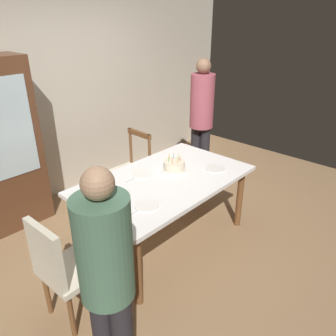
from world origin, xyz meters
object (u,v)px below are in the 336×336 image
Objects in this scene: dining_table at (165,185)px; chair_upholstered at (62,267)px; plate_near_guest at (215,168)px; plate_near_celebrant at (146,205)px; plate_far_side at (142,174)px; birthday_cake at (174,166)px; person_guest at (201,116)px; person_celebrant at (107,275)px; chair_spindle_back at (130,172)px.

dining_table is 1.29m from chair_upholstered.
chair_upholstered is (-1.81, 0.11, -0.23)m from plate_near_guest.
plate_near_celebrant is 0.23× the size of chair_upholstered.
plate_far_side is 0.79m from plate_near_guest.
plate_near_celebrant is at bearing 180.00° from plate_near_guest.
dining_table is 8.08× the size of plate_far_side.
dining_table is 6.35× the size of birthday_cake.
dining_table is 1.01× the size of person_guest.
dining_table is 0.26m from birthday_cake.
chair_upholstered is 0.76m from person_celebrant.
chair_upholstered is at bearing 172.23° from plate_near_celebrant.
plate_near_guest is 1.95m from person_celebrant.
plate_near_celebrant and plate_near_guest have the same top height.
person_guest is at bearing 24.34° from birthday_cake.
person_guest is (2.63, 0.71, 0.48)m from chair_upholstered.
person_guest is (1.44, 0.34, 0.25)m from plate_far_side.
person_guest is at bearing 44.95° from plate_near_guest.
chair_spindle_back is at bearing 45.58° from person_celebrant.
person_celebrant is (-1.25, -1.03, 0.14)m from plate_far_side.
chair_spindle_back is (0.06, 0.79, -0.35)m from birthday_cake.
person_celebrant reaches higher than chair_upholstered.
plate_near_celebrant is at bearing -156.81° from birthday_cake.
plate_near_celebrant is 2.03m from person_guest.
dining_table is 8.08× the size of plate_near_celebrant.
birthday_cake is 1.77m from person_celebrant.
plate_near_guest is 0.23× the size of chair_upholstered.
person_guest reaches higher than chair_spindle_back.
chair_spindle_back and chair_upholstered have the same top height.
plate_near_guest is at bearing 0.00° from plate_near_celebrant.
person_celebrant is (-1.55, -0.85, 0.10)m from birthday_cake.
person_celebrant is (-1.61, -1.64, 0.45)m from chair_spindle_back.
plate_near_guest is at bearing -3.40° from chair_upholstered.
person_guest reaches higher than plate_near_guest.
chair_upholstered reaches higher than dining_table.
chair_upholstered reaches higher than plate_near_guest.
plate_far_side is (0.40, 0.48, 0.00)m from plate_near_celebrant.
plate_near_guest is at bearing 16.50° from person_celebrant.
person_celebrant is 0.90× the size of person_guest.
plate_near_celebrant is (-0.70, -0.30, -0.04)m from birthday_cake.
person_guest is (1.35, 0.57, 0.33)m from dining_table.
plate_far_side is 1.27m from chair_upholstered.
plate_near_guest is at bearing -37.62° from plate_far_side.
plate_near_celebrant is 1.02m from plate_near_guest.
chair_spindle_back is 1.24m from person_guest.
birthday_cake is at bearing -94.45° from chair_spindle_back.
birthday_cake reaches higher than dining_table.
chair_spindle_back is at bearing 85.55° from birthday_cake.
person_celebrant is (-1.87, -0.55, 0.14)m from plate_near_guest.
birthday_cake is at bearing -30.30° from plate_far_side.
chair_upholstered is at bearing -164.94° from person_guest.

